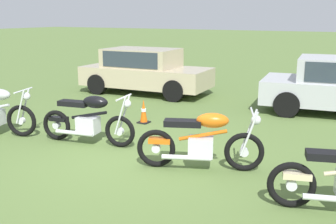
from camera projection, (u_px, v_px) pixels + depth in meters
ground_plane at (131, 159)px, 7.18m from camera, size 120.00×120.00×0.00m
motorcycle_black at (88, 120)px, 7.91m from camera, size 2.00×0.77×1.02m
motorcycle_orange at (201, 141)px, 6.60m from camera, size 1.96×1.04×1.02m
car_beige at (144, 69)px, 13.01m from camera, size 4.19×2.02×1.43m
traffic_cone at (144, 112)px, 9.50m from camera, size 0.25×0.25×0.56m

